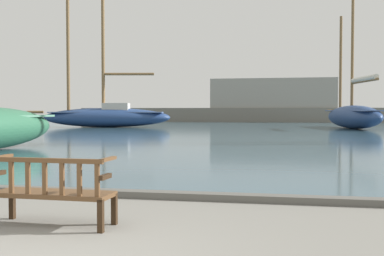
% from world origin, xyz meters
% --- Properties ---
extents(harbor_water, '(100.00, 80.00, 0.08)m').
position_xyz_m(harbor_water, '(0.00, 44.00, 0.04)').
color(harbor_water, '#385666').
rests_on(harbor_water, ground).
extents(quay_edge_kerb, '(40.00, 0.30, 0.12)m').
position_xyz_m(quay_edge_kerb, '(0.00, 3.85, 0.06)').
color(quay_edge_kerb, '#5B5954').
rests_on(quay_edge_kerb, ground).
extents(park_bench, '(1.61, 0.57, 0.92)m').
position_xyz_m(park_bench, '(-0.48, 1.63, 0.47)').
color(park_bench, '#322113').
rests_on(park_bench, ground).
extents(sailboat_far_starboard, '(4.48, 12.18, 11.73)m').
position_xyz_m(sailboat_far_starboard, '(7.82, 36.21, 1.18)').
color(sailboat_far_starboard, navy).
rests_on(sailboat_far_starboard, harbor_water).
extents(sailboat_mid_port, '(12.53, 4.76, 15.46)m').
position_xyz_m(sailboat_mid_port, '(-12.72, 35.22, 1.20)').
color(sailboat_mid_port, navy).
rests_on(sailboat_mid_port, harbor_water).
extents(far_breakwater, '(48.21, 2.40, 5.53)m').
position_xyz_m(far_breakwater, '(0.31, 56.68, 1.88)').
color(far_breakwater, slate).
rests_on(far_breakwater, ground).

